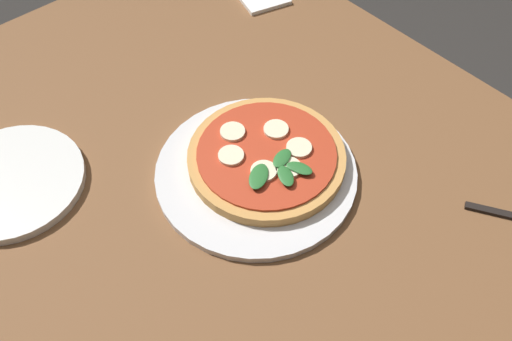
# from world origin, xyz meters

# --- Properties ---
(dining_table) EXTENTS (1.24, 0.89, 0.73)m
(dining_table) POSITION_xyz_m (0.00, 0.00, 0.62)
(dining_table) COLOR brown
(dining_table) RESTS_ON ground_plane
(serving_tray) EXTENTS (0.31, 0.31, 0.01)m
(serving_tray) POSITION_xyz_m (0.01, -0.01, 0.73)
(serving_tray) COLOR silver
(serving_tray) RESTS_ON dining_table
(pizza) EXTENTS (0.24, 0.24, 0.03)m
(pizza) POSITION_xyz_m (0.01, -0.03, 0.75)
(pizza) COLOR tan
(pizza) RESTS_ON serving_tray
(plate_white) EXTENTS (0.22, 0.22, 0.01)m
(plate_white) POSITION_xyz_m (0.24, 0.28, 0.73)
(plate_white) COLOR white
(plate_white) RESTS_ON dining_table
(knife) EXTENTS (0.16, 0.10, 0.01)m
(knife) POSITION_xyz_m (-0.29, -0.23, 0.73)
(knife) COLOR black
(knife) RESTS_ON dining_table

